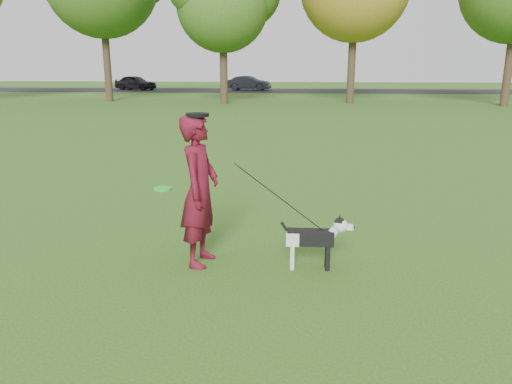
# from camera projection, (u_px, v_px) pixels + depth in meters

# --- Properties ---
(ground) EXTENTS (120.00, 120.00, 0.00)m
(ground) POSITION_uv_depth(u_px,v_px,m) (259.00, 260.00, 6.78)
(ground) COLOR #285116
(ground) RESTS_ON ground
(road) EXTENTS (120.00, 7.00, 0.02)m
(road) POSITION_uv_depth(u_px,v_px,m) (290.00, 91.00, 45.35)
(road) COLOR black
(road) RESTS_ON ground
(man) EXTENTS (0.57, 0.78, 1.98)m
(man) POSITION_uv_depth(u_px,v_px,m) (200.00, 191.00, 6.44)
(man) COLOR #590C1A
(man) RESTS_ON ground
(dog) EXTENTS (0.95, 0.19, 0.72)m
(dog) POSITION_uv_depth(u_px,v_px,m) (316.00, 236.00, 6.39)
(dog) COLOR black
(dog) RESTS_ON ground
(car_left) EXTENTS (4.20, 2.66, 1.33)m
(car_left) POSITION_uv_depth(u_px,v_px,m) (136.00, 83.00, 46.22)
(car_left) COLOR black
(car_left) RESTS_ON road
(car_mid) EXTENTS (4.10, 1.95, 1.30)m
(car_mid) POSITION_uv_depth(u_px,v_px,m) (249.00, 83.00, 45.46)
(car_mid) COLOR black
(car_mid) RESTS_ON road
(man_held_items) EXTENTS (2.21, 0.41, 1.51)m
(man_held_items) POSITION_uv_depth(u_px,v_px,m) (261.00, 185.00, 6.29)
(man_held_items) COLOR #1BDC2F
(man_held_items) RESTS_ON ground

